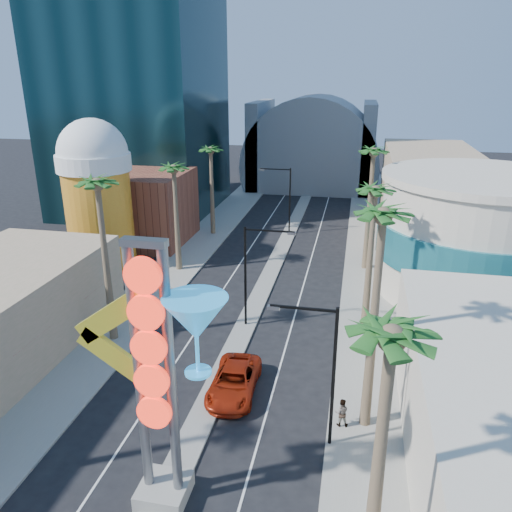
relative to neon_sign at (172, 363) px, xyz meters
The scene contains 22 objects.
sidewalk_west 34.43m from the neon_sign, 107.85° to the left, with size 5.00×100.00×0.15m, color gray.
sidewalk_east 33.97m from the neon_sign, 74.84° to the left, with size 5.00×100.00×0.15m, color gray.
median 35.79m from the neon_sign, 91.33° to the left, with size 1.60×84.00×0.15m, color gray.
hotel_tower 56.91m from the neon_sign, 114.95° to the left, with size 20.00×20.00×50.00m, color black.
brick_filler_west 39.01m from the neon_sign, 115.64° to the left, with size 10.00×10.00×8.00m, color brown.
filler_east 47.58m from the neon_sign, 71.37° to the left, with size 10.00×20.00×10.00m, color tan.
beer_mug 32.39m from the neon_sign, 123.38° to the left, with size 7.00×7.00×14.50m.
turquoise_building 32.10m from the neon_sign, 57.56° to the left, with size 16.60×16.60×10.60m.
canopy 69.11m from the neon_sign, 90.68° to the left, with size 22.00×16.00×22.00m.
neon_sign is the anchor object (origin of this frame).
streetlight_0 17.21m from the neon_sign, 90.90° to the left, with size 3.79×0.25×8.00m.
streetlight_1 41.13m from the neon_sign, 91.90° to the left, with size 3.79×0.25×8.00m.
streetlight_2 8.15m from the neon_sign, 40.46° to the left, with size 3.45×0.25×8.00m.
palm_1 16.70m from the neon_sign, 126.98° to the left, with size 2.40×2.40×12.70m.
palm_2 28.85m from the neon_sign, 109.95° to the left, with size 2.40×2.40×11.20m.
palm_3 40.31m from the neon_sign, 104.11° to the left, with size 2.40×2.40×11.20m.
palm_4 9.23m from the neon_sign, 19.89° to the right, with size 2.40×2.40×12.20m.
palm_5 11.50m from the neon_sign, 40.70° to the left, with size 2.40×2.40×13.20m.
palm_6 20.89m from the neon_sign, 66.74° to the left, with size 2.40×2.40×11.70m.
palm_7 32.29m from the neon_sign, 75.23° to the left, with size 2.40×2.40×12.70m.
red_pickup 10.70m from the neon_sign, 87.41° to the left, with size 2.66×5.78×1.61m, color #A3240C.
pedestrian_b 11.45m from the neon_sign, 43.72° to the left, with size 0.80×0.62×1.64m, color gray.
Camera 1 is at (7.67, -13.50, 18.36)m, focal length 35.00 mm.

